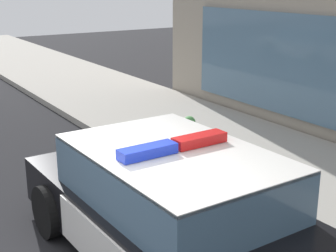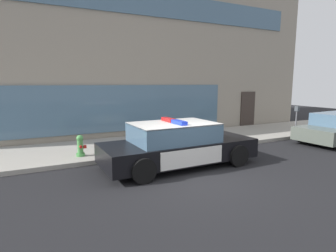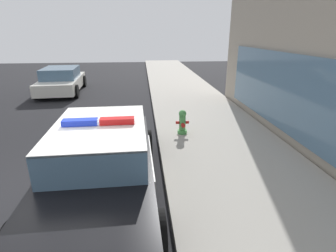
{
  "view_description": "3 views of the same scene",
  "coord_description": "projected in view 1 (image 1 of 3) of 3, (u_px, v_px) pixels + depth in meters",
  "views": [
    {
      "loc": [
        4.15,
        -1.59,
        3.15
      ],
      "look_at": [
        -1.92,
        2.32,
        0.98
      ],
      "focal_mm": 52.54,
      "sensor_mm": 36.0,
      "label": 1
    },
    {
      "loc": [
        -3.87,
        -6.22,
        2.59
      ],
      "look_at": [
        0.41,
        2.39,
        1.08
      ],
      "focal_mm": 29.3,
      "sensor_mm": 36.0,
      "label": 2
    },
    {
      "loc": [
        4.76,
        2.0,
        3.02
      ],
      "look_at": [
        -0.39,
        2.51,
        1.17
      ],
      "focal_mm": 28.12,
      "sensor_mm": 36.0,
      "label": 3
    }
  ],
  "objects": [
    {
      "name": "police_cruiser",
      "position": [
        181.0,
        214.0,
        5.38
      ],
      "size": [
        4.91,
        2.19,
        1.49
      ],
      "rotation": [
        0.0,
        0.0,
        0.02
      ],
      "color": "black",
      "rests_on": "ground"
    },
    {
      "name": "fire_hydrant",
      "position": [
        189.0,
        137.0,
        8.59
      ],
      "size": [
        0.34,
        0.39,
        0.73
      ],
      "color": "#4C994C",
      "rests_on": "sidewalk"
    }
  ]
}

